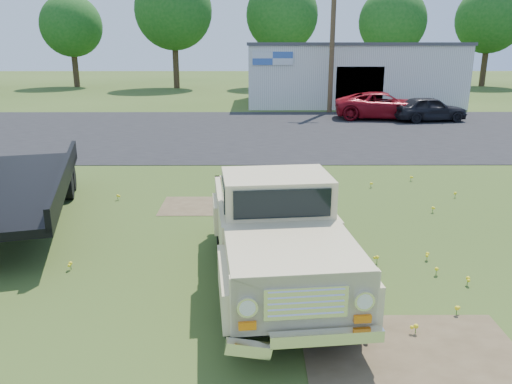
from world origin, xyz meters
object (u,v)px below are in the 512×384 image
Objects in this scene: vintage_pickup_truck at (276,229)px; flatbed_trailer at (11,181)px; dark_sedan at (429,109)px; red_pickup at (383,106)px.

vintage_pickup_truck is 6.83m from flatbed_trailer.
vintage_pickup_truck is 1.40× the size of dark_sedan.
flatbed_trailer is 21.97m from dark_sedan.
vintage_pickup_truck is 0.74× the size of flatbed_trailer.
red_pickup is at bearing 65.02° from vintage_pickup_truck.
red_pickup reaches higher than dark_sedan.
dark_sedan is at bearing 58.36° from vintage_pickup_truck.
vintage_pickup_truck reaches higher than dark_sedan.
vintage_pickup_truck is at bearing 167.70° from red_pickup.
dark_sedan is at bearing 31.07° from flatbed_trailer.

